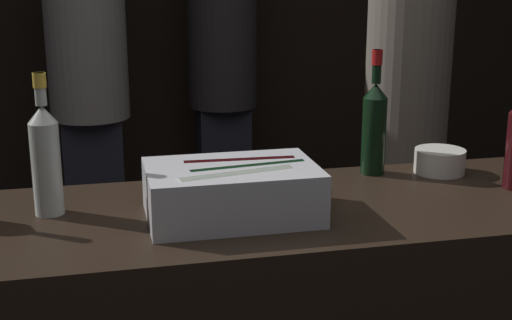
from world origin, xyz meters
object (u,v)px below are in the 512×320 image
(bowl_white, at_px, (440,160))
(person_in_hoodie, at_px, (89,84))
(ice_bin_with_bottles, at_px, (234,189))
(rose_wine_bottle, at_px, (46,156))
(person_grey_polo, at_px, (405,122))
(candle_votive, at_px, (290,178))
(person_blond_tee, at_px, (223,74))
(red_wine_bottle_burgundy, at_px, (374,124))

(bowl_white, relative_size, person_in_hoodie, 0.08)
(ice_bin_with_bottles, xyz_separation_m, rose_wine_bottle, (-0.45, 0.13, 0.08))
(rose_wine_bottle, xyz_separation_m, person_grey_polo, (1.40, 0.97, -0.19))
(candle_votive, distance_m, person_blond_tee, 1.90)
(person_grey_polo, bearing_deg, red_wine_bottle_burgundy, -31.90)
(ice_bin_with_bottles, bearing_deg, rose_wine_bottle, 164.25)
(bowl_white, relative_size, candle_votive, 2.17)
(red_wine_bottle_burgundy, relative_size, person_blond_tee, 0.21)
(bowl_white, bearing_deg, rose_wine_bottle, -174.13)
(ice_bin_with_bottles, relative_size, red_wine_bottle_burgundy, 1.13)
(ice_bin_with_bottles, xyz_separation_m, person_grey_polo, (0.96, 1.10, -0.11))
(person_grey_polo, bearing_deg, rose_wine_bottle, -56.74)
(rose_wine_bottle, bearing_deg, bowl_white, 5.87)
(bowl_white, distance_m, candle_votive, 0.48)
(red_wine_bottle_burgundy, distance_m, person_grey_polo, 0.97)
(ice_bin_with_bottles, distance_m, person_in_hoodie, 1.95)
(red_wine_bottle_burgundy, relative_size, rose_wine_bottle, 1.04)
(rose_wine_bottle, distance_m, person_blond_tee, 2.11)
(ice_bin_with_bottles, distance_m, candle_votive, 0.27)
(bowl_white, distance_m, rose_wine_bottle, 1.13)
(bowl_white, distance_m, person_in_hoodie, 1.96)
(person_in_hoodie, distance_m, person_grey_polo, 1.54)
(bowl_white, relative_size, red_wine_bottle_burgundy, 0.41)
(ice_bin_with_bottles, relative_size, candle_votive, 6.00)
(candle_votive, relative_size, person_grey_polo, 0.04)
(candle_votive, bearing_deg, ice_bin_with_bottles, -136.05)
(bowl_white, xyz_separation_m, person_in_hoodie, (-1.02, 1.68, 0.00))
(bowl_white, height_order, person_grey_polo, person_grey_polo)
(candle_votive, distance_m, person_grey_polo, 1.19)
(red_wine_bottle_burgundy, height_order, person_blond_tee, person_blond_tee)
(red_wine_bottle_burgundy, distance_m, person_in_hoodie, 1.83)
(candle_votive, height_order, person_grey_polo, person_grey_polo)
(ice_bin_with_bottles, bearing_deg, person_grey_polo, 48.88)
(rose_wine_bottle, bearing_deg, candle_votive, 5.52)
(candle_votive, bearing_deg, person_grey_polo, 50.01)
(person_in_hoodie, bearing_deg, bowl_white, 152.95)
(person_blond_tee, height_order, person_grey_polo, person_blond_tee)
(person_blond_tee, bearing_deg, ice_bin_with_bottles, 84.99)
(person_blond_tee, bearing_deg, red_wine_bottle_burgundy, 98.55)
(ice_bin_with_bottles, distance_m, rose_wine_bottle, 0.47)
(person_in_hoodie, bearing_deg, red_wine_bottle_burgundy, 148.28)
(bowl_white, relative_size, person_blond_tee, 0.08)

